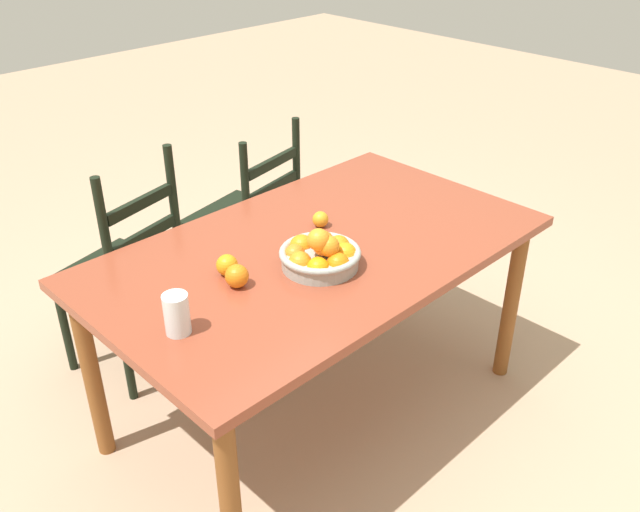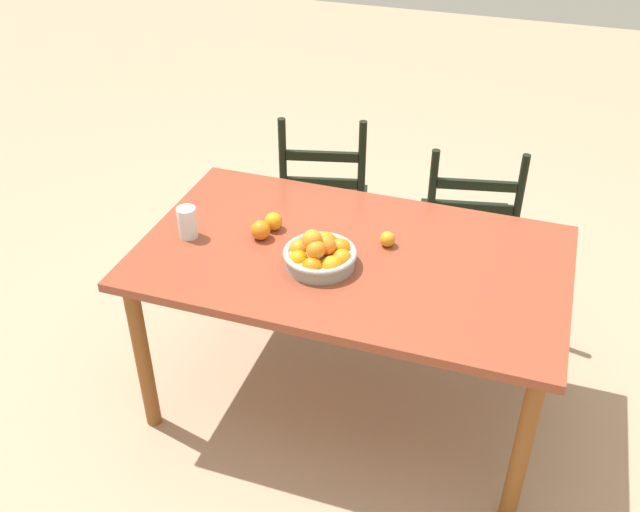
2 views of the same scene
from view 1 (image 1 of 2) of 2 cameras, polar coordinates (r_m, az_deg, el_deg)
name	(u,v)px [view 1 (image 1 of 2)]	position (r m, az deg, el deg)	size (l,w,h in m)	color
ground_plane	(318,407)	(2.89, -0.21, -12.51)	(12.00, 12.00, 0.00)	tan
dining_table	(317,266)	(2.48, -0.24, -0.83)	(1.63, 0.95, 0.76)	brown
chair_near_window	(249,220)	(3.33, -5.92, 2.99)	(0.52, 0.52, 0.93)	black
chair_by_cabinet	(126,275)	(2.95, -15.88, -1.53)	(0.51, 0.51, 1.00)	black
fruit_bowl	(321,254)	(2.29, 0.04, 0.20)	(0.28, 0.28, 0.16)	#9AA19A
orange_loose_0	(320,219)	(2.55, 0.04, 3.08)	(0.06, 0.06, 0.06)	orange
orange_loose_1	(237,276)	(2.20, -6.96, -1.67)	(0.08, 0.08, 0.08)	orange
orange_loose_2	(227,265)	(2.27, -7.77, -0.76)	(0.07, 0.07, 0.07)	orange
drinking_glass	(177,314)	(2.01, -11.87, -4.76)	(0.08, 0.08, 0.13)	silver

